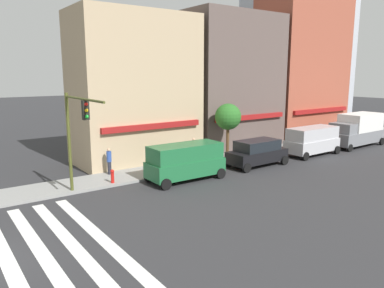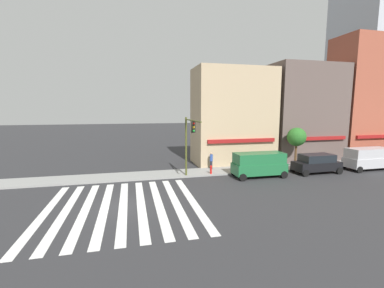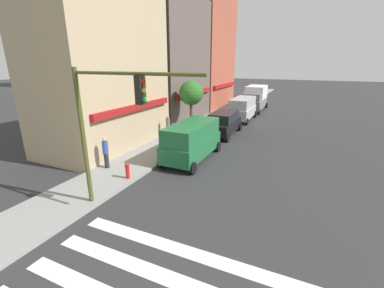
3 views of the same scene
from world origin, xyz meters
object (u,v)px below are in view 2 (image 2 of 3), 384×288
at_px(van_silver, 368,158).
at_px(pedestrian_grey_coat, 270,158).
at_px(van_green, 259,164).
at_px(suv_black, 317,163).
at_px(fire_hydrant, 211,169).
at_px(pedestrian_blue_shirt, 211,160).
at_px(traffic_signal, 189,137).
at_px(street_tree, 297,137).

bearing_deg(van_silver, pedestrian_grey_coat, 158.94).
distance_m(van_green, suv_black, 6.40).
bearing_deg(fire_hydrant, pedestrian_grey_coat, 13.89).
relative_size(suv_black, pedestrian_blue_shirt, 2.67).
distance_m(traffic_signal, van_silver, 19.75).
relative_size(van_silver, pedestrian_grey_coat, 2.84).
bearing_deg(traffic_signal, suv_black, -1.67).
bearing_deg(traffic_signal, van_green, -3.24).
distance_m(van_green, street_tree, 6.90).
xyz_separation_m(traffic_signal, van_silver, (19.56, -0.38, -2.69)).
bearing_deg(suv_black, fire_hydrant, 169.91).
distance_m(suv_black, pedestrian_grey_coat, 4.77).
distance_m(traffic_signal, street_tree, 12.93).
relative_size(van_green, fire_hydrant, 5.96).
bearing_deg(fire_hydrant, suv_black, -9.07).
bearing_deg(pedestrian_blue_shirt, fire_hydrant, 161.21).
distance_m(van_silver, pedestrian_grey_coat, 10.24).
xyz_separation_m(pedestrian_blue_shirt, pedestrian_grey_coat, (6.80, -0.12, 0.00)).
bearing_deg(traffic_signal, van_silver, -1.12).
bearing_deg(pedestrian_blue_shirt, van_green, -135.95).
bearing_deg(pedestrian_grey_coat, van_green, -19.29).
bearing_deg(pedestrian_blue_shirt, street_tree, -95.59).
bearing_deg(traffic_signal, street_tree, 10.79).
height_order(van_green, street_tree, street_tree).
height_order(suv_black, fire_hydrant, suv_black).
bearing_deg(suv_black, pedestrian_grey_coat, 130.99).
distance_m(pedestrian_grey_coat, fire_hydrant, 7.70).
relative_size(pedestrian_blue_shirt, pedestrian_grey_coat, 1.00).
height_order(pedestrian_blue_shirt, pedestrian_grey_coat, same).
bearing_deg(pedestrian_blue_shirt, traffic_signal, 135.86).
bearing_deg(pedestrian_grey_coat, suv_black, 64.85).
relative_size(van_green, suv_black, 1.06).
distance_m(traffic_signal, pedestrian_grey_coat, 10.84).
height_order(van_silver, pedestrian_blue_shirt, van_silver).
height_order(traffic_signal, suv_black, traffic_signal).
bearing_deg(suv_black, van_silver, -1.02).
xyz_separation_m(van_green, fire_hydrant, (-4.25, 1.70, -0.67)).
bearing_deg(fire_hydrant, van_green, -21.79).
height_order(van_green, pedestrian_blue_shirt, van_green).
distance_m(fire_hydrant, street_tree, 10.63).
bearing_deg(fire_hydrant, traffic_signal, -152.13).
bearing_deg(pedestrian_grey_coat, traffic_signal, -49.53).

